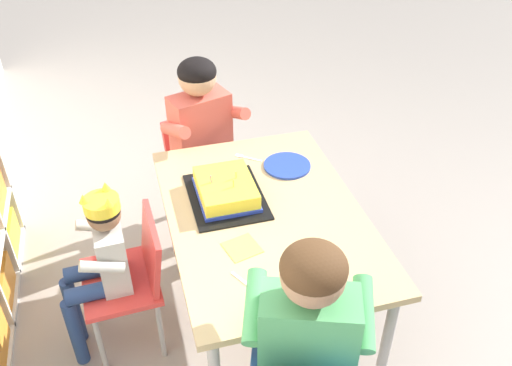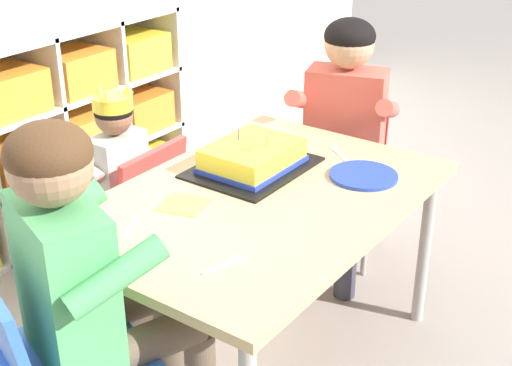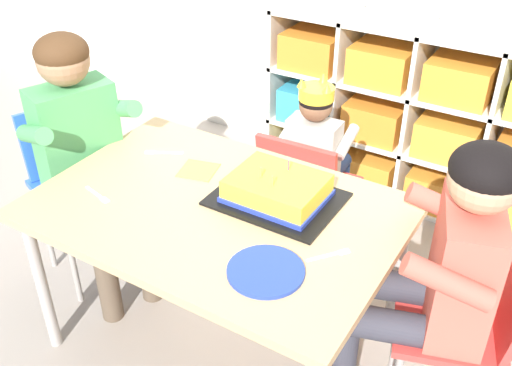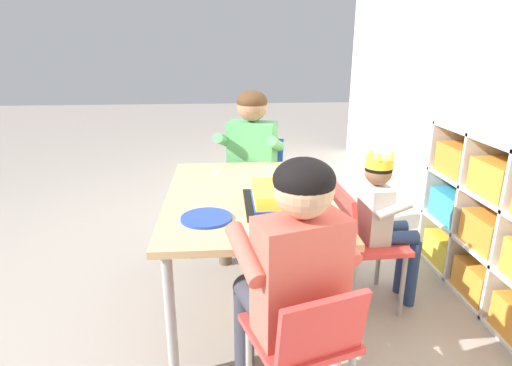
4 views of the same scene
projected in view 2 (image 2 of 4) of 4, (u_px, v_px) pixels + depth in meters
The scene contains 15 objects.
ground at pixel (259, 359), 2.43m from camera, with size 16.00×16.00×0.00m, color gray.
storage_cubby_shelf at pixel (46, 140), 3.12m from camera, with size 1.47×0.31×0.89m.
activity_table at pixel (259, 212), 2.19m from camera, with size 1.17×0.80×0.62m.
classroom_chair_blue at pixel (135, 208), 2.59m from camera, with size 0.38×0.35×0.64m.
child_with_crown at pixel (109, 167), 2.58m from camera, with size 0.30×0.31×0.84m.
classroom_chair_adult_side at pixel (53, 360), 1.73m from camera, with size 0.46×0.46×0.72m.
adult_helper_seated at pixel (91, 274), 1.71m from camera, with size 0.48×0.46×1.06m.
classroom_chair_guest_side at pixel (345, 166), 2.93m from camera, with size 0.42×0.41×0.62m.
guest_at_table_side at pixel (342, 123), 2.74m from camera, with size 0.48×0.46×1.01m.
birthday_cake_on_tray at pixel (252, 158), 2.32m from camera, with size 0.41×0.31×0.12m.
paper_plate_stack at pixel (363, 175), 2.28m from camera, with size 0.22×0.22×0.01m, color #233DA3.
paper_napkin_square at pixel (183, 204), 2.10m from camera, with size 0.13×0.13×0.00m, color #F4DB4C.
fork_by_napkin at pixel (130, 227), 1.98m from camera, with size 0.13×0.08×0.00m.
fork_scattered_mid_table at pixel (226, 264), 1.81m from camera, with size 0.13×0.05×0.00m.
fork_near_cake_tray at pixel (337, 153), 2.46m from camera, with size 0.10×0.12×0.00m.
Camera 2 is at (-1.58, -1.12, 1.59)m, focal length 50.11 mm.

